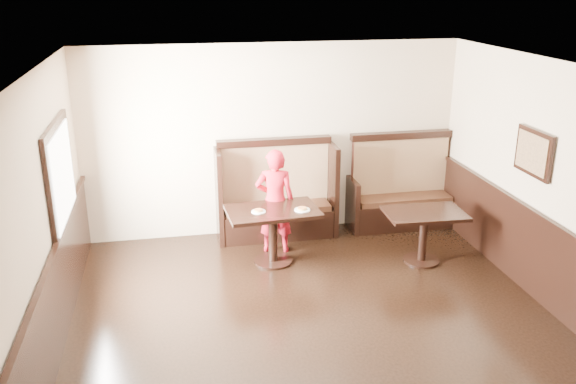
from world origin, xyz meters
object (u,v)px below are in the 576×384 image
object	(u,v)px
booth_main	(276,201)
table_neighbor	(424,225)
table_main	(273,222)
child	(275,201)
booth_neighbor	(401,196)

from	to	relation	value
booth_main	table_neighbor	size ratio (longest dim) A/B	1.65
table_main	child	size ratio (longest dim) A/B	0.84
table_main	table_neighbor	size ratio (longest dim) A/B	1.17
booth_main	child	bearing A→B (deg)	-101.51
child	table_main	bearing A→B (deg)	86.36
booth_main	table_neighbor	distance (m)	2.19
table_main	table_neighbor	world-z (taller)	table_main
child	table_neighbor	bearing A→B (deg)	169.59
table_neighbor	booth_main	bearing A→B (deg)	145.93
table_main	child	bearing A→B (deg)	71.36
table_neighbor	booth_neighbor	bearing A→B (deg)	84.23
booth_main	table_main	world-z (taller)	booth_main
booth_main	booth_neighbor	world-z (taller)	same
booth_main	table_neighbor	xyz separation A→B (m)	(1.77, -1.30, 0.01)
booth_main	table_main	distance (m)	0.95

